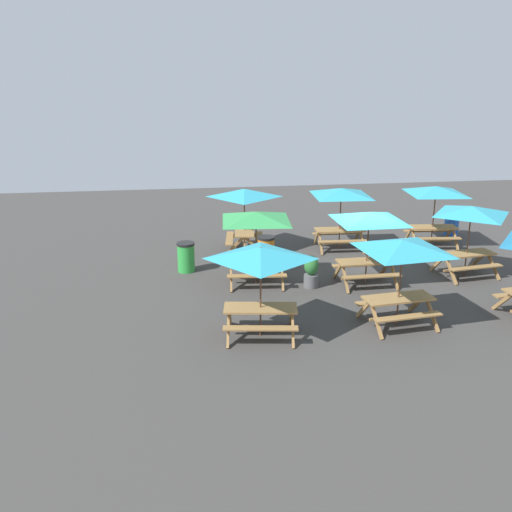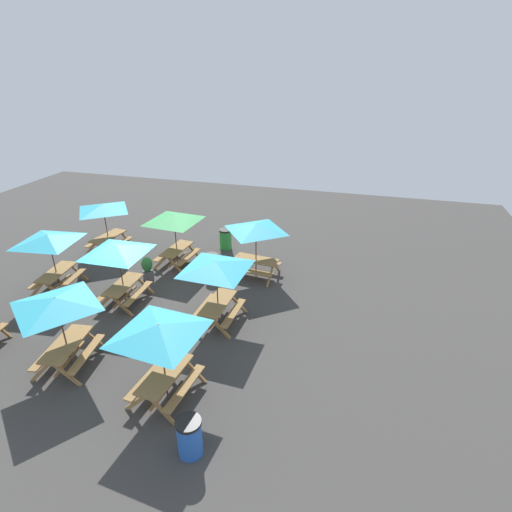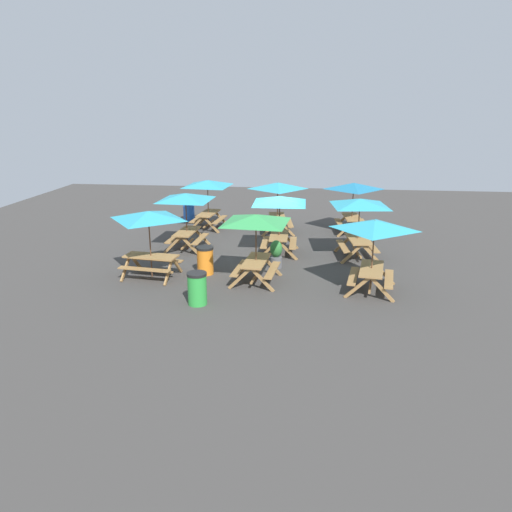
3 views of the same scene
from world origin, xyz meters
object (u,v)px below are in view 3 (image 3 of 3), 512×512
(picnic_table_0, at_px, (186,201))
(picnic_table_7, at_px, (360,207))
(picnic_table_6, at_px, (278,189))
(trash_bin_green, at_px, (197,288))
(trash_bin_orange, at_px, (205,260))
(potted_plant_0, at_px, (276,254))
(picnic_table_1, at_px, (256,224))
(picnic_table_3, at_px, (374,230))
(picnic_table_8, at_px, (208,187))
(picnic_table_2, at_px, (149,220))
(trash_bin_blue, at_px, (189,211))
(picnic_table_4, at_px, (353,190))
(picnic_table_5, at_px, (280,204))

(picnic_table_0, relative_size, picnic_table_7, 1.01)
(picnic_table_6, height_order, trash_bin_green, picnic_table_6)
(trash_bin_orange, bearing_deg, potted_plant_0, 112.92)
(picnic_table_0, xyz_separation_m, picnic_table_1, (3.59, 3.24, 0.00))
(picnic_table_3, height_order, picnic_table_7, same)
(picnic_table_3, relative_size, trash_bin_green, 2.38)
(potted_plant_0, bearing_deg, picnic_table_7, 117.73)
(picnic_table_1, xyz_separation_m, picnic_table_8, (-7.16, -3.11, 0.00))
(picnic_table_1, bearing_deg, picnic_table_0, -132.93)
(picnic_table_0, xyz_separation_m, picnic_table_2, (3.50, -0.36, 0.00))
(picnic_table_1, distance_m, potted_plant_0, 2.26)
(trash_bin_blue, bearing_deg, picnic_table_3, 42.02)
(picnic_table_1, distance_m, trash_bin_orange, 2.45)
(trash_bin_orange, height_order, potted_plant_0, potted_plant_0)
(picnic_table_2, xyz_separation_m, picnic_table_6, (-6.72, 3.79, 0.00))
(picnic_table_4, relative_size, picnic_table_8, 0.83)
(picnic_table_7, xyz_separation_m, potted_plant_0, (1.58, -3.00, -1.48))
(trash_bin_green, bearing_deg, picnic_table_2, -136.26)
(picnic_table_2, height_order, trash_bin_orange, picnic_table_2)
(picnic_table_8, height_order, potted_plant_0, picnic_table_8)
(picnic_table_4, distance_m, picnic_table_8, 6.69)
(picnic_table_4, bearing_deg, picnic_table_6, -90.28)
(picnic_table_1, height_order, picnic_table_7, same)
(picnic_table_2, height_order, picnic_table_8, same)
(picnic_table_7, bearing_deg, picnic_table_4, 172.52)
(picnic_table_4, relative_size, trash_bin_green, 2.38)
(picnic_table_5, bearing_deg, picnic_table_4, 139.50)
(picnic_table_3, height_order, trash_bin_green, picnic_table_3)
(potted_plant_0, bearing_deg, picnic_table_4, 150.94)
(picnic_table_7, height_order, trash_bin_orange, picnic_table_7)
(picnic_table_8, bearing_deg, picnic_table_1, 29.02)
(picnic_table_2, relative_size, trash_bin_green, 2.38)
(picnic_table_5, height_order, trash_bin_orange, picnic_table_5)
(picnic_table_4, relative_size, trash_bin_blue, 2.38)
(picnic_table_5, bearing_deg, picnic_table_3, 38.96)
(picnic_table_5, bearing_deg, picnic_table_2, -52.64)
(potted_plant_0, bearing_deg, picnic_table_3, 57.23)
(picnic_table_7, relative_size, potted_plant_0, 2.78)
(picnic_table_0, relative_size, picnic_table_4, 1.21)
(picnic_table_6, bearing_deg, picnic_table_0, -54.72)
(picnic_table_1, height_order, picnic_table_3, same)
(picnic_table_1, bearing_deg, picnic_table_8, -151.54)
(picnic_table_0, height_order, trash_bin_blue, picnic_table_0)
(picnic_table_6, bearing_deg, trash_bin_blue, -119.08)
(picnic_table_8, distance_m, trash_bin_orange, 6.83)
(picnic_table_2, xyz_separation_m, picnic_table_3, (0.50, 7.30, 0.00))
(picnic_table_4, bearing_deg, potted_plant_0, -34.13)
(picnic_table_5, distance_m, picnic_table_7, 3.03)
(picnic_table_4, height_order, potted_plant_0, picnic_table_4)
(picnic_table_2, distance_m, picnic_table_3, 7.31)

